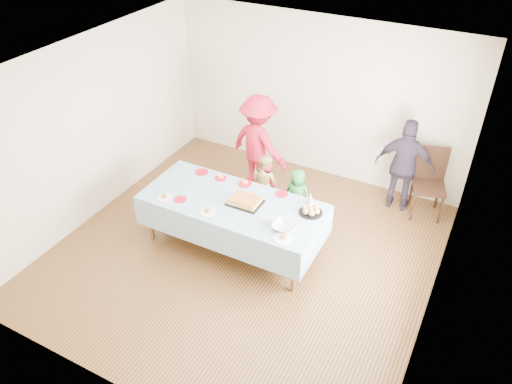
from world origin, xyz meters
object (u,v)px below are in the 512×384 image
(party_table, at_px, (232,205))
(adult_left, at_px, (258,144))
(dining_chair, at_px, (430,178))
(birthday_cake, at_px, (245,201))

(party_table, bearing_deg, adult_left, 104.34)
(dining_chair, relative_size, adult_left, 0.66)
(party_table, relative_size, adult_left, 1.53)
(birthday_cake, height_order, dining_chair, dining_chair)
(birthday_cake, relative_size, dining_chair, 0.42)
(party_table, bearing_deg, birthday_cake, 14.24)
(birthday_cake, xyz_separation_m, adult_left, (-0.56, 1.47, -0.00))
(birthday_cake, height_order, adult_left, adult_left)
(adult_left, bearing_deg, birthday_cake, 124.86)
(party_table, xyz_separation_m, birthday_cake, (0.18, 0.04, 0.09))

